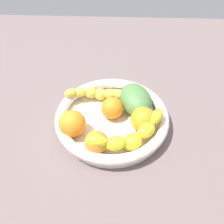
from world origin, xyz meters
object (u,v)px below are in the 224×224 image
orange_mid_left (113,108)px  mango_green (136,100)px  banana_draped_right (130,136)px  orange_mid_right (72,124)px  fruit_bowl (112,119)px  orange_front (143,120)px  banana_draped_left (100,94)px  orange_rear (96,142)px

orange_mid_left → mango_green: size_ratio=0.50×
banana_draped_right → mango_green: 12.50cm
orange_mid_right → mango_green: 17.90cm
mango_green → fruit_bowl: bearing=127.4°
orange_front → mango_green: bearing=13.7°
fruit_bowl → banana_draped_right: size_ratio=1.56×
fruit_bowl → banana_draped_left: size_ratio=1.50×
banana_draped_right → mango_green: mango_green is taller
orange_front → orange_rear: (-7.08, 10.95, -0.39)cm
fruit_bowl → orange_mid_right: (-4.59, 9.34, 2.77)cm
fruit_bowl → banana_draped_right: (-7.82, -4.57, 2.73)cm
banana_draped_left → orange_mid_left: bearing=-146.1°
fruit_bowl → banana_draped_left: bearing=26.1°
banana_draped_left → mango_green: mango_green is taller
orange_rear → orange_mid_right: bearing=51.2°
mango_green → orange_mid_left: bearing=117.9°
banana_draped_left → orange_mid_right: size_ratio=2.94×
orange_mid_left → orange_mid_right: 11.41cm
banana_draped_left → orange_rear: (-16.73, -0.32, 0.22)cm
orange_mid_right → banana_draped_left: bearing=-26.2°
fruit_bowl → orange_mid_left: orange_mid_left is taller
banana_draped_left → banana_draped_right: size_ratio=1.04×
orange_rear → mango_green: 16.87cm
fruit_bowl → orange_mid_right: size_ratio=4.41×
orange_front → mango_green: (7.03, 1.71, 0.04)cm
orange_mid_left → orange_rear: size_ratio=1.04×
orange_front → orange_mid_right: size_ratio=0.95×
orange_mid_right → fruit_bowl: bearing=-63.8°
fruit_bowl → mango_green: 8.02cm
fruit_bowl → orange_front: size_ratio=4.65×
fruit_bowl → orange_mid_left: 2.80cm
orange_mid_right → mango_green: bearing=-59.1°
banana_draped_left → orange_front: size_ratio=3.09×
orange_front → orange_mid_left: bearing=61.9°
fruit_bowl → orange_mid_left: size_ratio=5.10×
banana_draped_right → orange_front: bearing=-30.4°
banana_draped_left → banana_draped_right: bearing=-151.7°
banana_draped_left → orange_mid_left: size_ratio=3.40×
orange_front → orange_rear: bearing=122.9°
orange_front → orange_rear: size_ratio=1.14×
banana_draped_left → banana_draped_right: 17.09cm
orange_mid_right → orange_front: bearing=-82.8°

